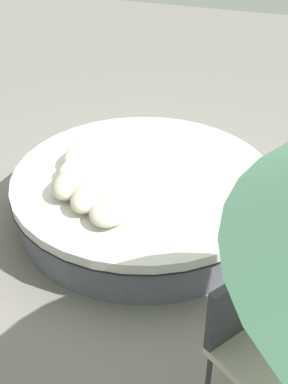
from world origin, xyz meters
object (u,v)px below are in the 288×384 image
at_px(throw_pillow_0, 81,155).
at_px(throw_pillow_2, 72,183).
at_px(round_bed, 144,195).
at_px(patio_chair, 248,334).
at_px(throw_pillow_4, 112,208).
at_px(throw_pillow_1, 76,169).
at_px(throw_pillow_3, 90,195).

relative_size(throw_pillow_0, throw_pillow_2, 1.02).
bearing_deg(throw_pillow_0, round_bed, -93.03).
height_order(throw_pillow_2, patio_chair, patio_chair).
bearing_deg(throw_pillow_2, round_bed, -48.78).
height_order(round_bed, throw_pillow_0, throw_pillow_0).
relative_size(throw_pillow_0, throw_pillow_4, 0.97).
distance_m(throw_pillow_0, throw_pillow_4, 0.99).
xyz_separation_m(throw_pillow_0, throw_pillow_4, (-0.75, -0.64, -0.01)).
relative_size(round_bed, throw_pillow_2, 5.14).
bearing_deg(throw_pillow_4, round_bed, -4.52).
height_order(throw_pillow_0, patio_chair, patio_chair).
distance_m(throw_pillow_0, throw_pillow_2, 0.54).
relative_size(throw_pillow_0, throw_pillow_1, 1.20).
relative_size(throw_pillow_2, patio_chair, 0.53).
distance_m(throw_pillow_3, throw_pillow_4, 0.27).
relative_size(throw_pillow_3, patio_chair, 0.52).
relative_size(throw_pillow_1, throw_pillow_2, 0.85).
bearing_deg(round_bed, throw_pillow_4, 175.48).
height_order(throw_pillow_1, throw_pillow_4, throw_pillow_4).
relative_size(throw_pillow_1, patio_chair, 0.45).
distance_m(throw_pillow_0, throw_pillow_3, 0.76).
height_order(round_bed, throw_pillow_4, throw_pillow_4).
height_order(throw_pillow_4, patio_chair, patio_chair).
distance_m(round_bed, throw_pillow_1, 0.75).
distance_m(throw_pillow_2, patio_chair, 2.26).
bearing_deg(throw_pillow_3, throw_pillow_2, 60.92).
xyz_separation_m(round_bed, throw_pillow_0, (0.04, 0.70, 0.33)).
bearing_deg(throw_pillow_4, throw_pillow_2, 64.69).
distance_m(throw_pillow_4, patio_chair, 1.72).
height_order(throw_pillow_0, throw_pillow_3, throw_pillow_3).
relative_size(throw_pillow_2, throw_pillow_3, 1.02).
bearing_deg(throw_pillow_2, throw_pillow_3, -119.08).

